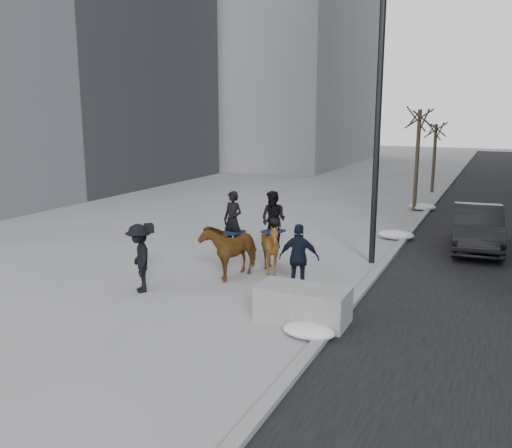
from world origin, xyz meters
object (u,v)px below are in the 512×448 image
at_px(car_near, 477,228).
at_px(mounted_left, 231,245).
at_px(planter, 303,305).
at_px(mounted_right, 272,241).

bearing_deg(car_near, mounted_left, -139.54).
height_order(car_near, mounted_left, mounted_left).
height_order(planter, mounted_right, mounted_right).
relative_size(planter, mounted_left, 0.83).
height_order(planter, mounted_left, mounted_left).
bearing_deg(car_near, planter, -114.64).
xyz_separation_m(planter, mounted_left, (-2.98, 2.37, 0.49)).
distance_m(car_near, mounted_right, 7.46).
xyz_separation_m(car_near, mounted_left, (-6.06, -6.08, 0.16)).
relative_size(planter, car_near, 0.45).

